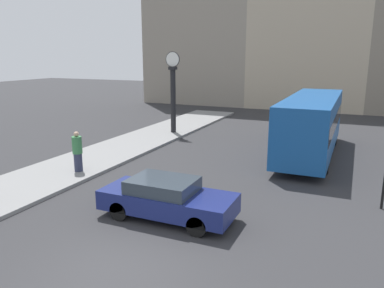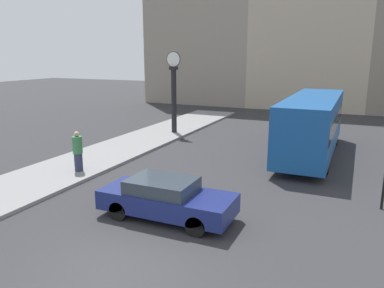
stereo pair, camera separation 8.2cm
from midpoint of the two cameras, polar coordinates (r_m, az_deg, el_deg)
ground_plane at (r=9.83m, az=-11.54°, el=-18.38°), size 120.00×120.00×0.00m
sidewalk_corner at (r=22.34m, az=-8.56°, el=0.16°), size 3.61×27.13×0.14m
building_row at (r=38.78m, az=17.68°, el=18.50°), size 33.37×5.00×19.17m
sedan_car at (r=12.11m, az=-3.76°, el=-8.24°), size 4.33×1.74×1.31m
bus_distant at (r=20.27m, az=17.95°, el=3.12°), size 2.37×9.63×3.07m
street_clock at (r=24.54m, az=-2.69°, el=7.70°), size 0.97×0.44×5.22m
pedestrian_green_hoodie at (r=17.09m, az=-16.88°, el=-1.11°), size 0.42×0.42×1.78m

